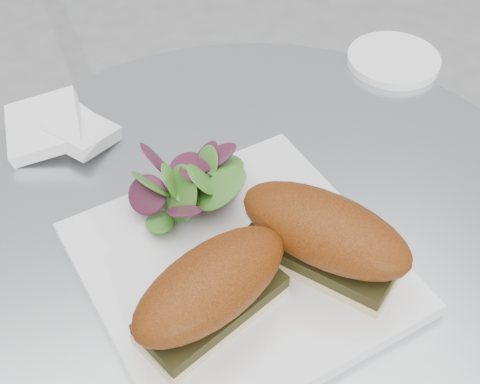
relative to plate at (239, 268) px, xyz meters
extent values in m
cylinder|color=#B4B8BC|center=(0.04, 0.05, -0.02)|extent=(0.70, 0.70, 0.02)
cube|color=white|center=(0.00, 0.00, 0.00)|extent=(0.33, 0.33, 0.02)
cube|color=beige|center=(-0.04, -0.05, 0.01)|extent=(0.15, 0.11, 0.01)
cube|color=black|center=(-0.04, -0.05, 0.03)|extent=(0.15, 0.11, 0.01)
ellipsoid|color=#6E300A|center=(-0.04, -0.05, 0.06)|extent=(0.18, 0.13, 0.06)
cube|color=beige|center=(0.07, -0.03, 0.01)|extent=(0.14, 0.15, 0.01)
cube|color=black|center=(0.07, -0.03, 0.03)|extent=(0.14, 0.15, 0.01)
ellipsoid|color=#6E300A|center=(0.07, -0.03, 0.06)|extent=(0.17, 0.18, 0.06)
cylinder|color=white|center=(0.32, 0.27, 0.00)|extent=(0.13, 0.13, 0.01)
camera|label=1|loc=(-0.13, -0.38, 0.53)|focal=50.00mm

